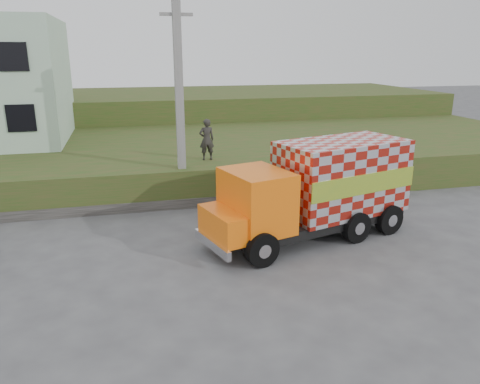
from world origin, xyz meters
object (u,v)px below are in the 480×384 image
object	(u,v)px
utility_pole	(180,102)
cargo_truck	(318,189)
cow	(227,223)
pedestrian	(207,140)

from	to	relation	value
utility_pole	cargo_truck	distance (m)	6.40
cow	pedestrian	size ratio (longest dim) A/B	0.73
utility_pole	cow	xyz separation A→B (m)	(0.95, -3.94, -3.54)
utility_pole	pedestrian	bearing A→B (deg)	44.66
cow	pedestrian	xyz separation A→B (m)	(0.27, 5.15, 1.83)
utility_pole	cargo_truck	bearing A→B (deg)	-48.53
utility_pole	pedestrian	size ratio (longest dim) A/B	4.59
cow	pedestrian	world-z (taller)	pedestrian
pedestrian	cow	bearing A→B (deg)	84.53
cargo_truck	utility_pole	bearing A→B (deg)	115.54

